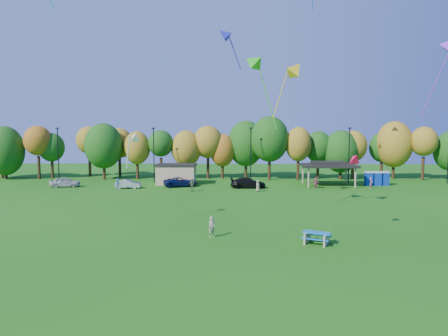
{
  "coord_description": "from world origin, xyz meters",
  "views": [
    {
      "loc": [
        -0.62,
        -25.46,
        8.33
      ],
      "look_at": [
        -1.48,
        6.0,
        5.5
      ],
      "focal_mm": 32.0,
      "sensor_mm": 36.0,
      "label": 1
    }
  ],
  "objects_px": {
    "car_c": "(181,182)",
    "porta_potties": "(377,178)",
    "car_a": "(65,182)",
    "car_b": "(128,184)",
    "car_d": "(248,183)",
    "picnic_table": "(317,237)",
    "kite_flyer": "(212,227)"
  },
  "relations": [
    {
      "from": "picnic_table",
      "to": "car_d",
      "type": "bearing_deg",
      "value": 122.46
    },
    {
      "from": "car_a",
      "to": "car_c",
      "type": "distance_m",
      "value": 17.57
    },
    {
      "from": "porta_potties",
      "to": "picnic_table",
      "type": "distance_m",
      "value": 37.05
    },
    {
      "from": "picnic_table",
      "to": "car_c",
      "type": "xyz_separation_m",
      "value": [
        -14.47,
        31.05,
        0.21
      ]
    },
    {
      "from": "porta_potties",
      "to": "car_b",
      "type": "relative_size",
      "value": 0.98
    },
    {
      "from": "car_a",
      "to": "car_b",
      "type": "height_order",
      "value": "car_a"
    },
    {
      "from": "car_b",
      "to": "car_d",
      "type": "height_order",
      "value": "car_d"
    },
    {
      "from": "car_a",
      "to": "car_d",
      "type": "height_order",
      "value": "car_d"
    },
    {
      "from": "kite_flyer",
      "to": "picnic_table",
      "type": "bearing_deg",
      "value": -48.1
    },
    {
      "from": "picnic_table",
      "to": "car_d",
      "type": "distance_m",
      "value": 30.14
    },
    {
      "from": "porta_potties",
      "to": "kite_flyer",
      "type": "xyz_separation_m",
      "value": [
        -24.11,
        -31.76,
        -0.26
      ]
    },
    {
      "from": "kite_flyer",
      "to": "car_d",
      "type": "distance_m",
      "value": 28.53
    },
    {
      "from": "car_d",
      "to": "porta_potties",
      "type": "bearing_deg",
      "value": -79.08
    },
    {
      "from": "car_c",
      "to": "car_d",
      "type": "height_order",
      "value": "car_d"
    },
    {
      "from": "car_c",
      "to": "porta_potties",
      "type": "bearing_deg",
      "value": -104.75
    },
    {
      "from": "porta_potties",
      "to": "picnic_table",
      "type": "xyz_separation_m",
      "value": [
        -16.16,
        -33.33,
        -0.59
      ]
    },
    {
      "from": "picnic_table",
      "to": "car_c",
      "type": "height_order",
      "value": "car_c"
    },
    {
      "from": "car_c",
      "to": "car_b",
      "type": "bearing_deg",
      "value": 85.34
    },
    {
      "from": "porta_potties",
      "to": "car_b",
      "type": "xyz_separation_m",
      "value": [
        -38.21,
        -4.23,
        -0.47
      ]
    },
    {
      "from": "picnic_table",
      "to": "car_c",
      "type": "bearing_deg",
      "value": 139.52
    },
    {
      "from": "car_b",
      "to": "kite_flyer",
      "type": "bearing_deg",
      "value": -154.89
    },
    {
      "from": "kite_flyer",
      "to": "car_d",
      "type": "relative_size",
      "value": 0.32
    },
    {
      "from": "car_a",
      "to": "car_c",
      "type": "height_order",
      "value": "car_a"
    },
    {
      "from": "kite_flyer",
      "to": "car_c",
      "type": "xyz_separation_m",
      "value": [
        -6.51,
        29.47,
        -0.11
      ]
    },
    {
      "from": "picnic_table",
      "to": "car_a",
      "type": "xyz_separation_m",
      "value": [
        -32.01,
        30.16,
        0.24
      ]
    },
    {
      "from": "car_a",
      "to": "car_c",
      "type": "relative_size",
      "value": 0.85
    },
    {
      "from": "picnic_table",
      "to": "kite_flyer",
      "type": "distance_m",
      "value": 8.11
    },
    {
      "from": "car_c",
      "to": "car_d",
      "type": "distance_m",
      "value": 10.38
    },
    {
      "from": "porta_potties",
      "to": "car_d",
      "type": "height_order",
      "value": "porta_potties"
    },
    {
      "from": "car_b",
      "to": "porta_potties",
      "type": "bearing_deg",
      "value": -85.7
    },
    {
      "from": "car_a",
      "to": "car_b",
      "type": "relative_size",
      "value": 1.15
    },
    {
      "from": "kite_flyer",
      "to": "car_b",
      "type": "xyz_separation_m",
      "value": [
        -14.1,
        27.53,
        -0.21
      ]
    }
  ]
}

